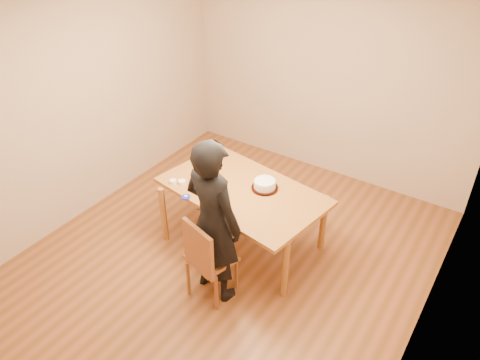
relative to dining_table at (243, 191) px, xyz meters
The scene contains 16 objects.
room_shell 0.63m from the dining_table, 83.67° to the left, with size 4.00×4.50×2.70m.
dining_table is the anchor object (origin of this frame).
dining_chair 0.84m from the dining_table, 79.05° to the right, with size 0.40×0.40×0.04m, color brown.
cake_plate 0.24m from the dining_table, 36.55° to the left, with size 0.28×0.28×0.02m, color #B61F0C.
cake 0.25m from the dining_table, 36.55° to the left, with size 0.23×0.23×0.07m, color white.
frosting_dome 0.27m from the dining_table, 36.55° to the left, with size 0.23×0.23×0.03m, color white.
frosting_tub 0.46m from the dining_table, 111.62° to the right, with size 0.09×0.09×0.08m, color white.
frosting_lid 0.61m from the dining_table, 133.00° to the right, with size 0.10×0.10×0.01m, color #1B1CB1.
frosting_dollop 0.61m from the dining_table, 133.00° to the right, with size 0.04×0.04×0.02m, color white.
ramekin_green 0.77m from the dining_table, 155.87° to the right, with size 0.07×0.07×0.04m, color white.
ramekin_yellow 0.49m from the dining_table, 154.95° to the right, with size 0.09×0.09×0.04m, color white.
ramekin_multi 0.67m from the dining_table, 156.11° to the right, with size 0.08×0.08×0.04m, color white.
candy_box_pink 0.65m from the dining_table, 160.94° to the left, with size 0.12×0.06×0.02m, color #DF348F.
candy_box_green 0.66m from the dining_table, 160.75° to the left, with size 0.12×0.06×0.02m, color green.
spatula 0.53m from the dining_table, 101.95° to the right, with size 0.17×0.02×0.01m, color black.
person 0.76m from the dining_table, 78.39° to the right, with size 0.63×0.42×1.74m, color black.
Camera 1 is at (2.22, -3.16, 3.60)m, focal length 35.00 mm.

